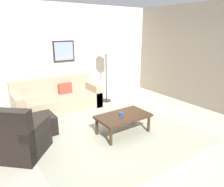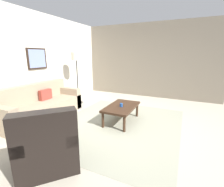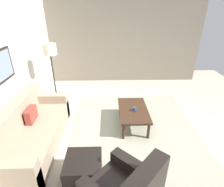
{
  "view_description": "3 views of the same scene",
  "coord_description": "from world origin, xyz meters",
  "px_view_note": "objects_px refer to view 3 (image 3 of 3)",
  "views": [
    {
      "loc": [
        -2.27,
        -3.16,
        2.12
      ],
      "look_at": [
        0.06,
        0.21,
        0.85
      ],
      "focal_mm": 33.53,
      "sensor_mm": 36.0,
      "label": 1
    },
    {
      "loc": [
        -3.24,
        -1.34,
        1.63
      ],
      "look_at": [
        -0.02,
        0.16,
        0.76
      ],
      "focal_mm": 25.29,
      "sensor_mm": 36.0,
      "label": 2
    },
    {
      "loc": [
        -3.23,
        0.58,
        2.52
      ],
      "look_at": [
        0.16,
        0.49,
        0.83
      ],
      "focal_mm": 28.67,
      "sensor_mm": 36.0,
      "label": 3
    }
  ],
  "objects_px": {
    "couch_main": "(29,133)",
    "ottoman": "(84,169)",
    "cup": "(135,109)",
    "lamp_standing": "(51,56)",
    "coffee_table": "(133,111)",
    "framed_artwork": "(2,65)"
  },
  "relations": [
    {
      "from": "couch_main",
      "to": "cup",
      "type": "xyz_separation_m",
      "value": [
        0.58,
        -2.11,
        0.15
      ]
    },
    {
      "from": "couch_main",
      "to": "lamp_standing",
      "type": "relative_size",
      "value": 1.31
    },
    {
      "from": "cup",
      "to": "ottoman",
      "type": "bearing_deg",
      "value": 144.37
    },
    {
      "from": "cup",
      "to": "lamp_standing",
      "type": "xyz_separation_m",
      "value": [
        0.9,
        1.95,
        0.96
      ]
    },
    {
      "from": "ottoman",
      "to": "framed_artwork",
      "type": "bearing_deg",
      "value": 51.39
    },
    {
      "from": "couch_main",
      "to": "lamp_standing",
      "type": "bearing_deg",
      "value": -6.24
    },
    {
      "from": "couch_main",
      "to": "ottoman",
      "type": "distance_m",
      "value": 1.38
    },
    {
      "from": "ottoman",
      "to": "lamp_standing",
      "type": "distance_m",
      "value": 2.75
    },
    {
      "from": "cup",
      "to": "lamp_standing",
      "type": "distance_m",
      "value": 2.35
    },
    {
      "from": "lamp_standing",
      "to": "framed_artwork",
      "type": "bearing_deg",
      "value": 151.41
    },
    {
      "from": "ottoman",
      "to": "coffee_table",
      "type": "distance_m",
      "value": 1.74
    },
    {
      "from": "coffee_table",
      "to": "cup",
      "type": "bearing_deg",
      "value": -165.52
    },
    {
      "from": "coffee_table",
      "to": "lamp_standing",
      "type": "relative_size",
      "value": 0.64
    },
    {
      "from": "framed_artwork",
      "to": "lamp_standing",
      "type": "bearing_deg",
      "value": -28.59
    },
    {
      "from": "ottoman",
      "to": "framed_artwork",
      "type": "xyz_separation_m",
      "value": [
        1.23,
        1.54,
        1.32
      ]
    },
    {
      "from": "couch_main",
      "to": "ottoman",
      "type": "relative_size",
      "value": 4.0
    },
    {
      "from": "couch_main",
      "to": "cup",
      "type": "height_order",
      "value": "couch_main"
    },
    {
      "from": "coffee_table",
      "to": "framed_artwork",
      "type": "relative_size",
      "value": 1.77
    },
    {
      "from": "coffee_table",
      "to": "cup",
      "type": "relative_size",
      "value": 13.2
    },
    {
      "from": "framed_artwork",
      "to": "cup",
      "type": "bearing_deg",
      "value": -86.74
    },
    {
      "from": "lamp_standing",
      "to": "coffee_table",
      "type": "bearing_deg",
      "value": -113.47
    },
    {
      "from": "coffee_table",
      "to": "framed_artwork",
      "type": "height_order",
      "value": "framed_artwork"
    }
  ]
}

